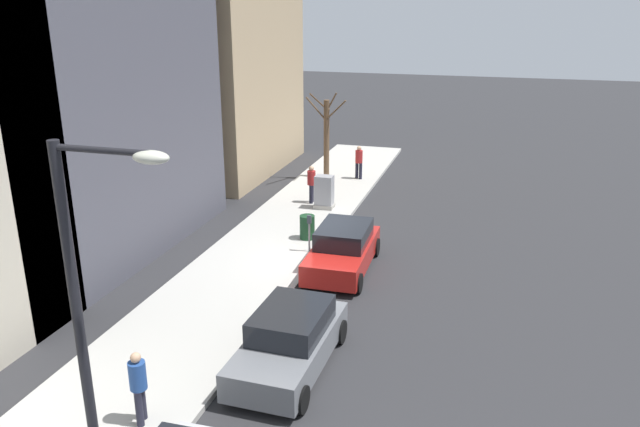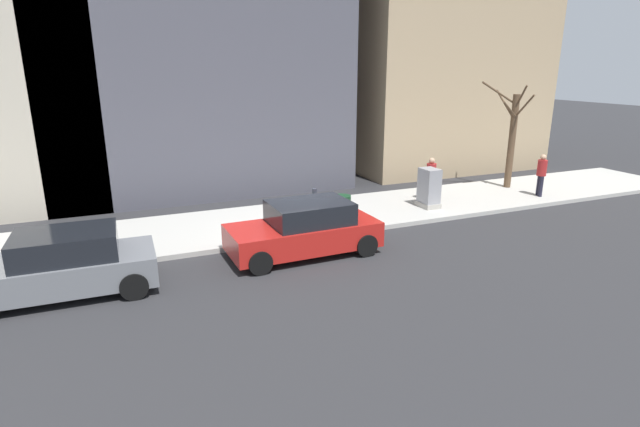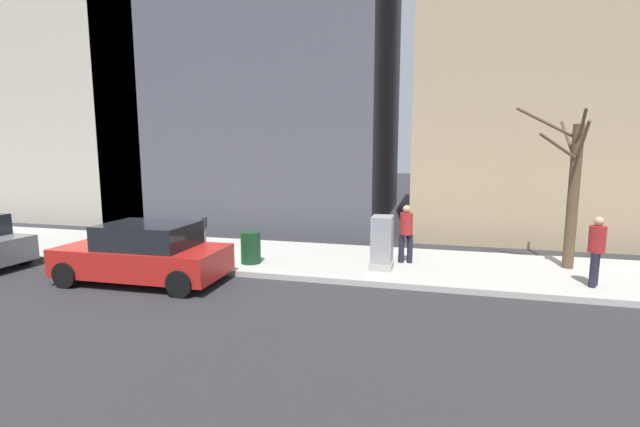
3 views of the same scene
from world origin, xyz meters
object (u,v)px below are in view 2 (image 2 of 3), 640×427
Objects in this scene: trash_bin at (342,209)px; parked_car_red at (305,229)px; parking_meter at (314,205)px; utility_box at (429,188)px; pedestrian_near_meter at (541,173)px; pedestrian_midblock at (431,177)px; parked_car_grey at (62,265)px; bare_tree at (512,137)px.

parked_car_red is at bearing 132.60° from trash_bin.
utility_box is at bearing -80.07° from parking_meter.
pedestrian_midblock is (1.10, 4.43, 0.00)m from pedestrian_near_meter.
trash_bin is (2.13, -8.17, -0.14)m from parked_car_grey.
parked_car_grey is (-0.23, 6.10, 0.00)m from parked_car_red.
pedestrian_near_meter is at bearing -175.47° from bare_tree.
trash_bin is 0.54× the size of pedestrian_midblock.
pedestrian_near_meter is (2.18, -16.87, 0.35)m from parked_car_grey.
utility_box reaches higher than trash_bin.
pedestrian_near_meter is (0.05, -8.70, 0.49)m from trash_bin.
utility_box is at bearing 104.88° from bare_tree.
parked_car_grey is 2.97× the size of utility_box.
trash_bin is 4.45m from pedestrian_midblock.
utility_box is 0.99m from pedestrian_midblock.
bare_tree reaches higher than utility_box.
trash_bin is at bearing 117.39° from pedestrian_near_meter.
parked_car_red is 6.11m from parked_car_grey.
pedestrian_midblock is at bearing -73.88° from parked_car_grey.
trash_bin is at bearing 101.22° from bare_tree.
trash_bin is (-1.70, 8.57, -1.69)m from bare_tree.
parked_car_red is 11.33m from bare_tree.
parked_car_red reaches higher than parking_meter.
pedestrian_near_meter is at bearing -94.02° from utility_box.
bare_tree reaches higher than pedestrian_near_meter.
trash_bin is at bearing -74.03° from parked_car_grey.
pedestrian_midblock reaches higher than parked_car_red.
pedestrian_near_meter is (1.95, -10.77, 0.35)m from parked_car_red.
trash_bin is 8.71m from pedestrian_near_meter.
parked_car_grey is 4.71× the size of trash_bin.
parked_car_grey is at bearing -172.21° from pedestrian_midblock.
trash_bin is at bearing -48.82° from parked_car_red.
pedestrian_midblock is (1.60, -5.45, 0.11)m from parking_meter.
bare_tree is (3.83, -16.74, 1.56)m from parked_car_grey.
trash_bin is at bearing 96.21° from utility_box.
pedestrian_near_meter is (0.50, -9.88, 0.11)m from parking_meter.
parked_car_red is 2.56× the size of pedestrian_midblock.
bare_tree is (1.30, -4.89, 1.44)m from utility_box.
bare_tree is (3.60, -10.63, 1.56)m from parked_car_red.
bare_tree is at bearing -72.72° from parked_car_red.
utility_box reaches higher than parked_car_red.
pedestrian_midblock is at bearing 97.26° from bare_tree.
parking_meter is 0.81× the size of pedestrian_near_meter.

